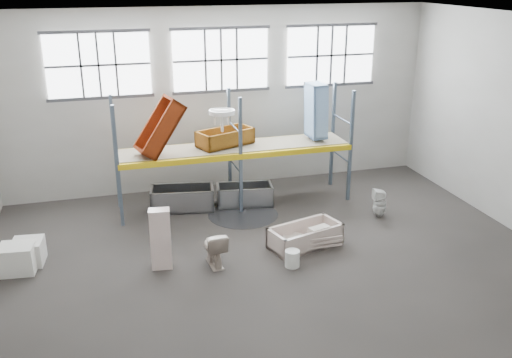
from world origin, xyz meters
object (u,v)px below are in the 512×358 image
object	(u,v)px
steel_tub_right	(245,195)
blue_tub_upright	(316,111)
bathtub_beige	(305,236)
toilet_beige	(214,248)
cistern_tall	(161,239)
toilet_white	(380,203)
steel_tub_left	(182,198)
carton_near	(18,259)
rust_tub_flat	(225,137)
bucket	(292,259)

from	to	relation	value
steel_tub_right	blue_tub_upright	world-z (taller)	blue_tub_upright
bathtub_beige	toilet_beige	world-z (taller)	toilet_beige
bathtub_beige	cistern_tall	world-z (taller)	cistern_tall
toilet_beige	toilet_white	distance (m)	4.72
cistern_tall	steel_tub_left	size ratio (longest dim) A/B	0.81
toilet_white	steel_tub_right	world-z (taller)	toilet_white
bathtub_beige	carton_near	world-z (taller)	carton_near
steel_tub_right	rust_tub_flat	xyz separation A→B (m)	(-0.44, 0.25, 1.55)
toilet_white	carton_near	world-z (taller)	toilet_white
toilet_beige	steel_tub_right	size ratio (longest dim) A/B	0.53
rust_tub_flat	bucket	size ratio (longest dim) A/B	4.00
steel_tub_left	blue_tub_upright	bearing A→B (deg)	-0.13
toilet_beige	cistern_tall	distance (m)	1.13
bathtub_beige	carton_near	distance (m)	6.14
toilet_beige	steel_tub_left	world-z (taller)	toilet_beige
bathtub_beige	bucket	size ratio (longest dim) A/B	4.51
toilet_white	blue_tub_upright	world-z (taller)	blue_tub_upright
steel_tub_left	bucket	size ratio (longest dim) A/B	4.48
rust_tub_flat	carton_near	bearing A→B (deg)	-153.89
cistern_tall	rust_tub_flat	distance (m)	3.91
toilet_white	steel_tub_right	xyz separation A→B (m)	(-3.07, 1.71, -0.10)
cistern_tall	bathtub_beige	bearing A→B (deg)	8.37
blue_tub_upright	bathtub_beige	bearing A→B (deg)	-114.72
bathtub_beige	cistern_tall	size ratio (longest dim) A/B	1.24
steel_tub_left	bucket	bearing A→B (deg)	-64.64
steel_tub_right	steel_tub_left	bearing A→B (deg)	175.61
cistern_tall	steel_tub_right	world-z (taller)	cistern_tall
bucket	carton_near	world-z (taller)	carton_near
bathtub_beige	carton_near	xyz separation A→B (m)	(-6.11, 0.53, 0.06)
bathtub_beige	toilet_white	distance (m)	2.59
steel_tub_right	carton_near	xyz separation A→B (m)	(-5.42, -2.19, 0.03)
bathtub_beige	steel_tub_left	size ratio (longest dim) A/B	1.01
bucket	bathtub_beige	bearing A→B (deg)	54.08
cistern_tall	bucket	distance (m)	2.78
toilet_white	blue_tub_upright	distance (m)	2.93
bathtub_beige	blue_tub_upright	xyz separation A→B (m)	(1.31, 2.84, 2.15)
carton_near	toilet_beige	bearing A→B (deg)	-11.72
carton_near	steel_tub_left	bearing A→B (deg)	31.47
rust_tub_flat	blue_tub_upright	world-z (taller)	blue_tub_upright
toilet_beige	cistern_tall	size ratio (longest dim) A/B	0.59
toilet_beige	blue_tub_upright	bearing A→B (deg)	-142.01
toilet_beige	blue_tub_upright	distance (m)	5.08
bucket	steel_tub_left	bearing A→B (deg)	115.36
cistern_tall	rust_tub_flat	xyz separation A→B (m)	(2.10, 3.08, 1.16)
toilet_beige	blue_tub_upright	world-z (taller)	blue_tub_upright
steel_tub_right	bucket	world-z (taller)	steel_tub_right
cistern_tall	carton_near	distance (m)	2.97
steel_tub_left	rust_tub_flat	bearing A→B (deg)	6.06
bathtub_beige	bucket	distance (m)	1.02
cistern_tall	blue_tub_upright	world-z (taller)	blue_tub_upright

